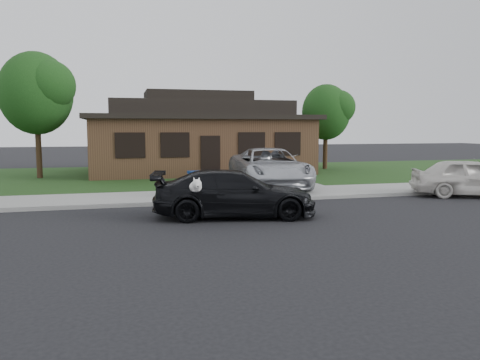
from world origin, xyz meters
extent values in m
plane|color=black|center=(0.00, 0.00, 0.00)|extent=(120.00, 120.00, 0.00)
cube|color=gray|center=(0.00, 5.00, 0.06)|extent=(60.00, 3.00, 0.12)
cube|color=gray|center=(0.00, 3.50, 0.06)|extent=(60.00, 0.12, 0.12)
cube|color=#193814|center=(0.00, 13.00, 0.07)|extent=(60.00, 13.00, 0.13)
cube|color=gray|center=(6.00, 10.00, 0.07)|extent=(4.50, 13.00, 0.14)
imported|color=black|center=(2.81, 0.92, 0.71)|extent=(5.13, 2.78, 1.41)
ellipsoid|color=white|center=(1.50, 0.07, 1.05)|extent=(0.34, 0.40, 0.30)
sphere|color=white|center=(1.50, -0.16, 1.15)|extent=(0.26, 0.26, 0.26)
cube|color=white|center=(1.50, -0.28, 1.11)|extent=(0.09, 0.12, 0.08)
sphere|color=black|center=(1.50, -0.34, 1.11)|extent=(0.04, 0.04, 0.04)
cone|color=white|center=(1.44, -0.11, 1.29)|extent=(0.11, 0.11, 0.14)
cone|color=white|center=(1.57, -0.11, 1.29)|extent=(0.11, 0.11, 0.14)
imported|color=silver|center=(5.74, 6.60, 0.97)|extent=(3.19, 6.17, 1.66)
imported|color=silver|center=(12.75, 2.71, 0.75)|extent=(4.73, 3.35, 1.50)
cube|color=navy|center=(2.26, 4.62, 0.55)|extent=(0.60, 0.60, 0.85)
cube|color=#061E4E|center=(2.26, 4.62, 1.02)|extent=(0.66, 0.66, 0.09)
cylinder|color=black|center=(2.07, 4.36, 0.19)|extent=(0.07, 0.14, 0.13)
cylinder|color=black|center=(2.45, 4.36, 0.19)|extent=(0.07, 0.14, 0.13)
cube|color=#422B1C|center=(4.00, 15.00, 1.63)|extent=(12.00, 8.00, 3.00)
cube|color=black|center=(4.00, 15.00, 3.25)|extent=(12.60, 8.60, 0.25)
cube|color=black|center=(4.00, 15.00, 3.78)|extent=(10.00, 6.50, 0.80)
cube|color=black|center=(4.00, 15.00, 4.48)|extent=(6.00, 3.50, 0.60)
cube|color=black|center=(4.00, 10.97, 1.23)|extent=(1.00, 0.06, 2.10)
cube|color=black|center=(0.00, 10.97, 1.83)|extent=(1.30, 0.05, 1.10)
cube|color=black|center=(2.20, 10.97, 1.83)|extent=(1.30, 0.05, 1.10)
cube|color=black|center=(6.20, 10.97, 1.83)|extent=(1.30, 0.05, 1.10)
cube|color=black|center=(8.20, 10.97, 1.83)|extent=(1.30, 0.05, 1.10)
cylinder|color=#332114|center=(-4.50, 13.00, 1.37)|extent=(0.28, 0.28, 2.48)
ellipsoid|color=#143811|center=(-4.50, 13.00, 4.41)|extent=(3.60, 3.60, 4.14)
sphere|color=#26591E|center=(-3.78, 12.46, 4.77)|extent=(2.52, 2.52, 2.52)
cylinder|color=#332114|center=(12.00, 14.50, 1.14)|extent=(0.28, 0.28, 2.03)
ellipsoid|color=#143811|center=(12.00, 14.50, 3.65)|extent=(3.00, 3.00, 3.45)
sphere|color=#26591E|center=(12.60, 14.05, 3.95)|extent=(2.10, 2.10, 2.10)
camera|label=1|loc=(-0.48, -12.60, 2.66)|focal=35.00mm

